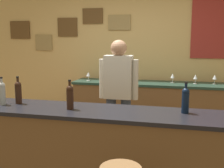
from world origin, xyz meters
TOP-DOWN VIEW (x-y plane):
  - back_wall at (0.02, 2.03)m, footprint 6.00×0.09m
  - bar_counter at (0.00, -0.40)m, footprint 2.71×0.60m
  - side_counter at (0.40, 1.65)m, footprint 2.61×0.56m
  - bartender at (0.11, 0.49)m, footprint 0.52×0.21m
  - wine_bottle_b at (-0.99, -0.41)m, footprint 0.07×0.07m
  - wine_bottle_c at (-0.85, -0.33)m, footprint 0.07×0.07m
  - wine_bottle_d at (-0.20, -0.43)m, footprint 0.07×0.07m
  - wine_bottle_e at (0.95, -0.31)m, footprint 0.07×0.07m
  - wine_glass_a at (-0.67, 1.58)m, footprint 0.07×0.07m
  - wine_glass_b at (-0.30, 1.59)m, footprint 0.07×0.07m
  - wine_glass_c at (0.78, 1.70)m, footprint 0.07×0.07m
  - wine_glass_d at (1.14, 1.67)m, footprint 0.07×0.07m
  - wine_glass_e at (1.45, 1.72)m, footprint 0.07×0.07m

SIDE VIEW (x-z plane):
  - side_counter at x=0.40m, z-range 0.00..0.90m
  - bar_counter at x=0.00m, z-range 0.00..0.92m
  - bartender at x=0.11m, z-range 0.13..1.75m
  - wine_glass_a at x=-0.67m, z-range 0.93..1.09m
  - wine_glass_b at x=-0.30m, z-range 0.93..1.09m
  - wine_glass_c at x=0.78m, z-range 0.93..1.09m
  - wine_glass_d at x=1.14m, z-range 0.93..1.09m
  - wine_glass_e at x=1.45m, z-range 0.93..1.09m
  - wine_bottle_b at x=-0.99m, z-range 0.90..1.21m
  - wine_bottle_c at x=-0.85m, z-range 0.90..1.21m
  - wine_bottle_d at x=-0.20m, z-range 0.90..1.21m
  - wine_bottle_e at x=0.95m, z-range 0.90..1.21m
  - back_wall at x=0.02m, z-range 0.02..2.82m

